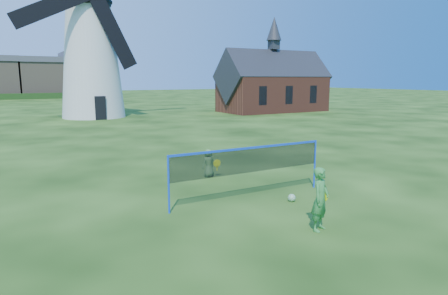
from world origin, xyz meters
TOP-DOWN VIEW (x-y plane):
  - ground at (0.00, 0.00)m, footprint 220.00×220.00m
  - windmill at (1.98, 27.62)m, footprint 12.80×5.51m
  - chapel at (20.04, 24.92)m, footprint 11.59×5.62m
  - badminton_net at (0.75, -0.03)m, footprint 5.05×0.05m
  - player_girl at (0.87, -2.83)m, footprint 0.74×0.55m
  - player_boy at (0.94, 2.92)m, footprint 0.63×0.44m
  - play_ball at (1.68, -0.83)m, footprint 0.22×0.22m

SIDE VIEW (x-z plane):
  - ground at x=0.00m, z-range 0.00..0.00m
  - play_ball at x=1.68m, z-range 0.00..0.22m
  - player_boy at x=0.94m, z-range 0.00..1.00m
  - player_girl at x=0.87m, z-range 0.00..1.49m
  - badminton_net at x=0.75m, z-range 0.36..1.91m
  - chapel at x=20.04m, z-range -2.14..7.66m
  - windmill at x=1.98m, z-range -2.72..14.31m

